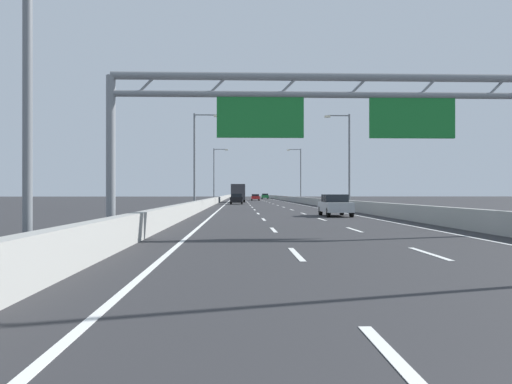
# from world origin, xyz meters

# --- Properties ---
(ground_plane) EXTENTS (260.00, 260.00, 0.00)m
(ground_plane) POSITION_xyz_m (0.00, 100.00, 0.00)
(ground_plane) COLOR #2D2D30
(lane_dash_left_0) EXTENTS (0.16, 3.00, 0.01)m
(lane_dash_left_0) POSITION_xyz_m (-1.80, 3.50, 0.01)
(lane_dash_left_0) COLOR white
(lane_dash_left_0) RESTS_ON ground_plane
(lane_dash_left_1) EXTENTS (0.16, 3.00, 0.01)m
(lane_dash_left_1) POSITION_xyz_m (-1.80, 12.50, 0.01)
(lane_dash_left_1) COLOR white
(lane_dash_left_1) RESTS_ON ground_plane
(lane_dash_left_2) EXTENTS (0.16, 3.00, 0.01)m
(lane_dash_left_2) POSITION_xyz_m (-1.80, 21.50, 0.01)
(lane_dash_left_2) COLOR white
(lane_dash_left_2) RESTS_ON ground_plane
(lane_dash_left_3) EXTENTS (0.16, 3.00, 0.01)m
(lane_dash_left_3) POSITION_xyz_m (-1.80, 30.50, 0.01)
(lane_dash_left_3) COLOR white
(lane_dash_left_3) RESTS_ON ground_plane
(lane_dash_left_4) EXTENTS (0.16, 3.00, 0.01)m
(lane_dash_left_4) POSITION_xyz_m (-1.80, 39.50, 0.01)
(lane_dash_left_4) COLOR white
(lane_dash_left_4) RESTS_ON ground_plane
(lane_dash_left_5) EXTENTS (0.16, 3.00, 0.01)m
(lane_dash_left_5) POSITION_xyz_m (-1.80, 48.50, 0.01)
(lane_dash_left_5) COLOR white
(lane_dash_left_5) RESTS_ON ground_plane
(lane_dash_left_6) EXTENTS (0.16, 3.00, 0.01)m
(lane_dash_left_6) POSITION_xyz_m (-1.80, 57.50, 0.01)
(lane_dash_left_6) COLOR white
(lane_dash_left_6) RESTS_ON ground_plane
(lane_dash_left_7) EXTENTS (0.16, 3.00, 0.01)m
(lane_dash_left_7) POSITION_xyz_m (-1.80, 66.50, 0.01)
(lane_dash_left_7) COLOR white
(lane_dash_left_7) RESTS_ON ground_plane
(lane_dash_left_8) EXTENTS (0.16, 3.00, 0.01)m
(lane_dash_left_8) POSITION_xyz_m (-1.80, 75.50, 0.01)
(lane_dash_left_8) COLOR white
(lane_dash_left_8) RESTS_ON ground_plane
(lane_dash_left_9) EXTENTS (0.16, 3.00, 0.01)m
(lane_dash_left_9) POSITION_xyz_m (-1.80, 84.50, 0.01)
(lane_dash_left_9) COLOR white
(lane_dash_left_9) RESTS_ON ground_plane
(lane_dash_left_10) EXTENTS (0.16, 3.00, 0.01)m
(lane_dash_left_10) POSITION_xyz_m (-1.80, 93.50, 0.01)
(lane_dash_left_10) COLOR white
(lane_dash_left_10) RESTS_ON ground_plane
(lane_dash_left_11) EXTENTS (0.16, 3.00, 0.01)m
(lane_dash_left_11) POSITION_xyz_m (-1.80, 102.50, 0.01)
(lane_dash_left_11) COLOR white
(lane_dash_left_11) RESTS_ON ground_plane
(lane_dash_left_12) EXTENTS (0.16, 3.00, 0.01)m
(lane_dash_left_12) POSITION_xyz_m (-1.80, 111.50, 0.01)
(lane_dash_left_12) COLOR white
(lane_dash_left_12) RESTS_ON ground_plane
(lane_dash_left_13) EXTENTS (0.16, 3.00, 0.01)m
(lane_dash_left_13) POSITION_xyz_m (-1.80, 120.50, 0.01)
(lane_dash_left_13) COLOR white
(lane_dash_left_13) RESTS_ON ground_plane
(lane_dash_left_14) EXTENTS (0.16, 3.00, 0.01)m
(lane_dash_left_14) POSITION_xyz_m (-1.80, 129.50, 0.01)
(lane_dash_left_14) COLOR white
(lane_dash_left_14) RESTS_ON ground_plane
(lane_dash_left_15) EXTENTS (0.16, 3.00, 0.01)m
(lane_dash_left_15) POSITION_xyz_m (-1.80, 138.50, 0.01)
(lane_dash_left_15) COLOR white
(lane_dash_left_15) RESTS_ON ground_plane
(lane_dash_left_16) EXTENTS (0.16, 3.00, 0.01)m
(lane_dash_left_16) POSITION_xyz_m (-1.80, 147.50, 0.01)
(lane_dash_left_16) COLOR white
(lane_dash_left_16) RESTS_ON ground_plane
(lane_dash_left_17) EXTENTS (0.16, 3.00, 0.01)m
(lane_dash_left_17) POSITION_xyz_m (-1.80, 156.50, 0.01)
(lane_dash_left_17) COLOR white
(lane_dash_left_17) RESTS_ON ground_plane
(lane_dash_right_1) EXTENTS (0.16, 3.00, 0.01)m
(lane_dash_right_1) POSITION_xyz_m (1.80, 12.50, 0.01)
(lane_dash_right_1) COLOR white
(lane_dash_right_1) RESTS_ON ground_plane
(lane_dash_right_2) EXTENTS (0.16, 3.00, 0.01)m
(lane_dash_right_2) POSITION_xyz_m (1.80, 21.50, 0.01)
(lane_dash_right_2) COLOR white
(lane_dash_right_2) RESTS_ON ground_plane
(lane_dash_right_3) EXTENTS (0.16, 3.00, 0.01)m
(lane_dash_right_3) POSITION_xyz_m (1.80, 30.50, 0.01)
(lane_dash_right_3) COLOR white
(lane_dash_right_3) RESTS_ON ground_plane
(lane_dash_right_4) EXTENTS (0.16, 3.00, 0.01)m
(lane_dash_right_4) POSITION_xyz_m (1.80, 39.50, 0.01)
(lane_dash_right_4) COLOR white
(lane_dash_right_4) RESTS_ON ground_plane
(lane_dash_right_5) EXTENTS (0.16, 3.00, 0.01)m
(lane_dash_right_5) POSITION_xyz_m (1.80, 48.50, 0.01)
(lane_dash_right_5) COLOR white
(lane_dash_right_5) RESTS_ON ground_plane
(lane_dash_right_6) EXTENTS (0.16, 3.00, 0.01)m
(lane_dash_right_6) POSITION_xyz_m (1.80, 57.50, 0.01)
(lane_dash_right_6) COLOR white
(lane_dash_right_6) RESTS_ON ground_plane
(lane_dash_right_7) EXTENTS (0.16, 3.00, 0.01)m
(lane_dash_right_7) POSITION_xyz_m (1.80, 66.50, 0.01)
(lane_dash_right_7) COLOR white
(lane_dash_right_7) RESTS_ON ground_plane
(lane_dash_right_8) EXTENTS (0.16, 3.00, 0.01)m
(lane_dash_right_8) POSITION_xyz_m (1.80, 75.50, 0.01)
(lane_dash_right_8) COLOR white
(lane_dash_right_8) RESTS_ON ground_plane
(lane_dash_right_9) EXTENTS (0.16, 3.00, 0.01)m
(lane_dash_right_9) POSITION_xyz_m (1.80, 84.50, 0.01)
(lane_dash_right_9) COLOR white
(lane_dash_right_9) RESTS_ON ground_plane
(lane_dash_right_10) EXTENTS (0.16, 3.00, 0.01)m
(lane_dash_right_10) POSITION_xyz_m (1.80, 93.50, 0.01)
(lane_dash_right_10) COLOR white
(lane_dash_right_10) RESTS_ON ground_plane
(lane_dash_right_11) EXTENTS (0.16, 3.00, 0.01)m
(lane_dash_right_11) POSITION_xyz_m (1.80, 102.50, 0.01)
(lane_dash_right_11) COLOR white
(lane_dash_right_11) RESTS_ON ground_plane
(lane_dash_right_12) EXTENTS (0.16, 3.00, 0.01)m
(lane_dash_right_12) POSITION_xyz_m (1.80, 111.50, 0.01)
(lane_dash_right_12) COLOR white
(lane_dash_right_12) RESTS_ON ground_plane
(lane_dash_right_13) EXTENTS (0.16, 3.00, 0.01)m
(lane_dash_right_13) POSITION_xyz_m (1.80, 120.50, 0.01)
(lane_dash_right_13) COLOR white
(lane_dash_right_13) RESTS_ON ground_plane
(lane_dash_right_14) EXTENTS (0.16, 3.00, 0.01)m
(lane_dash_right_14) POSITION_xyz_m (1.80, 129.50, 0.01)
(lane_dash_right_14) COLOR white
(lane_dash_right_14) RESTS_ON ground_plane
(lane_dash_right_15) EXTENTS (0.16, 3.00, 0.01)m
(lane_dash_right_15) POSITION_xyz_m (1.80, 138.50, 0.01)
(lane_dash_right_15) COLOR white
(lane_dash_right_15) RESTS_ON ground_plane
(lane_dash_right_16) EXTENTS (0.16, 3.00, 0.01)m
(lane_dash_right_16) POSITION_xyz_m (1.80, 147.50, 0.01)
(lane_dash_right_16) COLOR white
(lane_dash_right_16) RESTS_ON ground_plane
(lane_dash_right_17) EXTENTS (0.16, 3.00, 0.01)m
(lane_dash_right_17) POSITION_xyz_m (1.80, 156.50, 0.01)
(lane_dash_right_17) COLOR white
(lane_dash_right_17) RESTS_ON ground_plane
(edge_line_left) EXTENTS (0.16, 176.00, 0.01)m
(edge_line_left) POSITION_xyz_m (-5.25, 88.00, 0.01)
(edge_line_left) COLOR white
(edge_line_left) RESTS_ON ground_plane
(edge_line_right) EXTENTS (0.16, 176.00, 0.01)m
(edge_line_right) POSITION_xyz_m (5.25, 88.00, 0.01)
(edge_line_right) COLOR white
(edge_line_right) RESTS_ON ground_plane
(barrier_left) EXTENTS (0.45, 220.00, 0.95)m
(barrier_left) POSITION_xyz_m (-6.90, 110.00, 0.47)
(barrier_left) COLOR #9E9E99
(barrier_left) RESTS_ON ground_plane
(barrier_right) EXTENTS (0.45, 220.00, 0.95)m
(barrier_right) POSITION_xyz_m (6.90, 110.00, 0.47)
(barrier_right) COLOR #9E9E99
(barrier_right) RESTS_ON ground_plane
(sign_gantry) EXTENTS (16.94, 0.36, 6.36)m
(sign_gantry) POSITION_xyz_m (0.12, 18.88, 4.84)
(sign_gantry) COLOR gray
(sign_gantry) RESTS_ON ground_plane
(streetlamp_left_near) EXTENTS (2.58, 0.28, 9.50)m
(streetlamp_left_near) POSITION_xyz_m (-7.47, 9.52, 5.40)
(streetlamp_left_near) COLOR slate
(streetlamp_left_near) RESTS_ON ground_plane
(streetlamp_left_mid) EXTENTS (2.58, 0.28, 9.50)m
(streetlamp_left_mid) POSITION_xyz_m (-7.47, 49.84, 5.40)
(streetlamp_left_mid) COLOR slate
(streetlamp_left_mid) RESTS_ON ground_plane
(streetlamp_right_mid) EXTENTS (2.58, 0.28, 9.50)m
(streetlamp_right_mid) POSITION_xyz_m (7.47, 49.84, 5.40)
(streetlamp_right_mid) COLOR slate
(streetlamp_right_mid) RESTS_ON ground_plane
(streetlamp_left_far) EXTENTS (2.58, 0.28, 9.50)m
(streetlamp_left_far) POSITION_xyz_m (-7.47, 90.15, 5.40)
(streetlamp_left_far) COLOR slate
(streetlamp_left_far) RESTS_ON ground_plane
(streetlamp_right_far) EXTENTS (2.58, 0.28, 9.50)m
(streetlamp_right_far) POSITION_xyz_m (7.47, 90.15, 5.40)
(streetlamp_right_far) COLOR slate
(streetlamp_right_far) RESTS_ON ground_plane
(black_car) EXTENTS (1.79, 4.67, 1.52)m
(black_car) POSITION_xyz_m (-3.66, 73.75, 0.78)
(black_car) COLOR black
(black_car) RESTS_ON ground_plane
(red_car) EXTENTS (1.74, 4.25, 1.36)m
(red_car) POSITION_xyz_m (0.21, 108.34, 0.71)
(red_car) COLOR red
(red_car) RESTS_ON ground_plane
(green_car) EXTENTS (1.82, 4.68, 1.45)m
(green_car) POSITION_xyz_m (3.78, 138.38, 0.75)
(green_car) COLOR #1E7A38
(green_car) RESTS_ON ground_plane
(silver_car) EXTENTS (1.79, 4.42, 1.53)m
(silver_car) POSITION_xyz_m (3.47, 34.92, 0.78)
(silver_car) COLOR #A8ADB2
(silver_car) RESTS_ON ground_plane
(box_truck) EXTENTS (2.41, 8.19, 3.14)m
(box_truck) POSITION_xyz_m (-3.44, 89.16, 1.71)
(box_truck) COLOR #194799
(box_truck) RESTS_ON ground_plane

